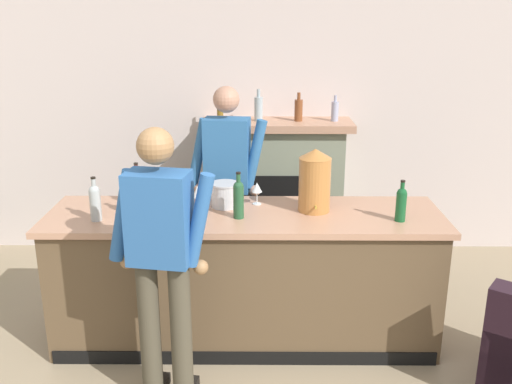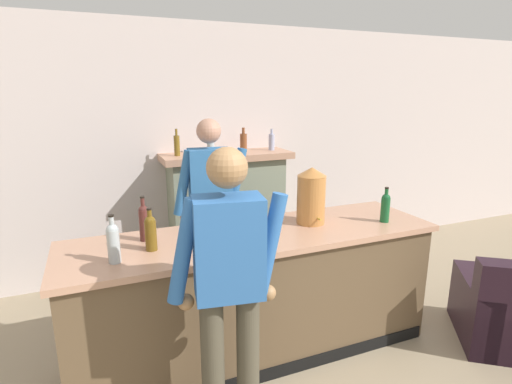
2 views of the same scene
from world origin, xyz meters
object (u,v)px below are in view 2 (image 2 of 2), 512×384
object	(u,v)px
person_bartender	(211,211)
wine_bottle_cabernet_heavy	(151,231)
fireplace_stone	(227,212)
wine_glass_front_left	(207,219)
wine_bottle_chardonnay_pale	(385,206)
person_customer	(229,292)
wine_glass_mid_counter	(257,209)
wine_bottle_merlot_tall	(144,221)
wine_bottle_riesling_slim	(256,219)
copper_dispenser	(311,195)
ice_bucket_steel	(231,218)
wine_bottle_burgundy_dark	(113,241)

from	to	relation	value
person_bartender	wine_bottle_cabernet_heavy	bearing A→B (deg)	-131.24
fireplace_stone	wine_glass_front_left	distance (m)	1.58
wine_bottle_cabernet_heavy	wine_bottle_chardonnay_pale	bearing A→B (deg)	-3.49
person_customer	wine_glass_mid_counter	size ratio (longest dim) A/B	10.58
fireplace_stone	wine_bottle_merlot_tall	world-z (taller)	fireplace_stone
person_customer	wine_bottle_chardonnay_pale	xyz separation A→B (m)	(1.53, 0.60, 0.15)
person_customer	wine_bottle_riesling_slim	bearing A→B (deg)	56.82
fireplace_stone	wine_bottle_riesling_slim	xyz separation A→B (m)	(-0.31, -1.62, 0.44)
wine_bottle_cabernet_heavy	person_bartender	bearing A→B (deg)	48.76
copper_dispenser	ice_bucket_steel	bearing A→B (deg)	172.19
copper_dispenser	wine_glass_mid_counter	xyz separation A→B (m)	(-0.41, 0.14, -0.11)
person_customer	ice_bucket_steel	bearing A→B (deg)	70.41
person_customer	wine_bottle_merlot_tall	distance (m)	0.98
person_bartender	wine_bottle_riesling_slim	size ratio (longest dim) A/B	5.50
person_bartender	wine_glass_front_left	distance (m)	0.58
copper_dispenser	wine_glass_front_left	bearing A→B (deg)	175.53
person_bartender	ice_bucket_steel	xyz separation A→B (m)	(0.01, -0.52, 0.08)
ice_bucket_steel	wine_bottle_cabernet_heavy	bearing A→B (deg)	-163.76
wine_glass_mid_counter	wine_bottle_merlot_tall	bearing A→B (deg)	-177.89
person_bartender	wine_bottle_riesling_slim	world-z (taller)	person_bartender
person_customer	ice_bucket_steel	world-z (taller)	person_customer
person_bartender	wine_glass_mid_counter	distance (m)	0.54
copper_dispenser	wine_bottle_burgundy_dark	world-z (taller)	copper_dispenser
wine_bottle_riesling_slim	wine_glass_mid_counter	distance (m)	0.32
wine_glass_mid_counter	wine_bottle_burgundy_dark	bearing A→B (deg)	-162.45
wine_bottle_chardonnay_pale	wine_glass_front_left	bearing A→B (deg)	169.12
wine_glass_mid_counter	fireplace_stone	bearing A→B (deg)	82.07
ice_bucket_steel	wine_bottle_burgundy_dark	bearing A→B (deg)	-161.00
fireplace_stone	copper_dispenser	xyz separation A→B (m)	(0.22, -1.46, 0.53)
wine_bottle_merlot_tall	wine_bottle_cabernet_heavy	world-z (taller)	wine_bottle_merlot_tall
wine_bottle_merlot_tall	wine_bottle_chardonnay_pale	xyz separation A→B (m)	(1.86, -0.31, -0.01)
person_bartender	wine_bottle_chardonnay_pale	xyz separation A→B (m)	(1.22, -0.81, 0.12)
wine_bottle_riesling_slim	wine_glass_front_left	distance (m)	0.38
copper_dispenser	wine_bottle_riesling_slim	world-z (taller)	copper_dispenser
copper_dispenser	wine_bottle_chardonnay_pale	world-z (taller)	copper_dispenser
wine_bottle_riesling_slim	wine_glass_front_left	xyz separation A→B (m)	(-0.31, 0.22, -0.03)
person_customer	wine_bottle_cabernet_heavy	size ratio (longest dim) A/B	6.04
person_bartender	wine_bottle_burgundy_dark	world-z (taller)	person_bartender
person_customer	wine_bottle_cabernet_heavy	bearing A→B (deg)	113.07
fireplace_stone	wine_bottle_merlot_tall	bearing A→B (deg)	-127.96
wine_bottle_riesling_slim	wine_bottle_chardonnay_pale	distance (m)	1.11
person_customer	wine_glass_mid_counter	bearing A→B (deg)	59.69
copper_dispenser	wine_glass_front_left	world-z (taller)	copper_dispenser
wine_bottle_merlot_tall	wine_bottle_burgundy_dark	bearing A→B (deg)	-125.22
wine_bottle_cabernet_heavy	copper_dispenser	bearing A→B (deg)	4.22
copper_dispenser	wine_bottle_riesling_slim	bearing A→B (deg)	-163.95
person_bartender	wine_glass_front_left	world-z (taller)	person_bartender
person_customer	wine_glass_mid_counter	xyz separation A→B (m)	(0.55, 0.95, 0.14)
wine_bottle_merlot_tall	wine_bottle_riesling_slim	bearing A→B (deg)	-19.09
wine_bottle_cabernet_heavy	wine_glass_mid_counter	xyz separation A→B (m)	(0.86, 0.23, -0.01)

